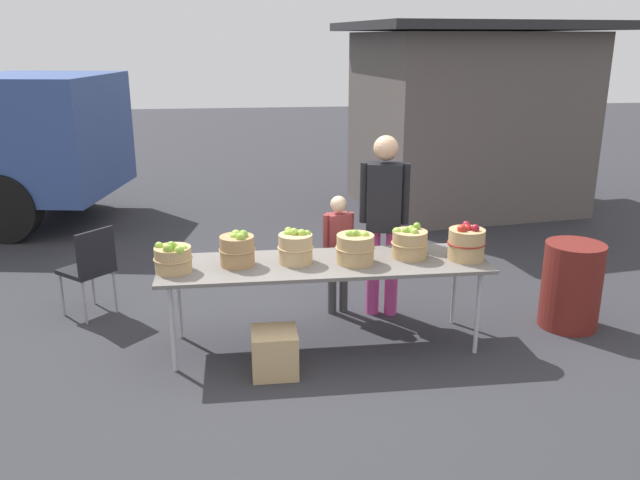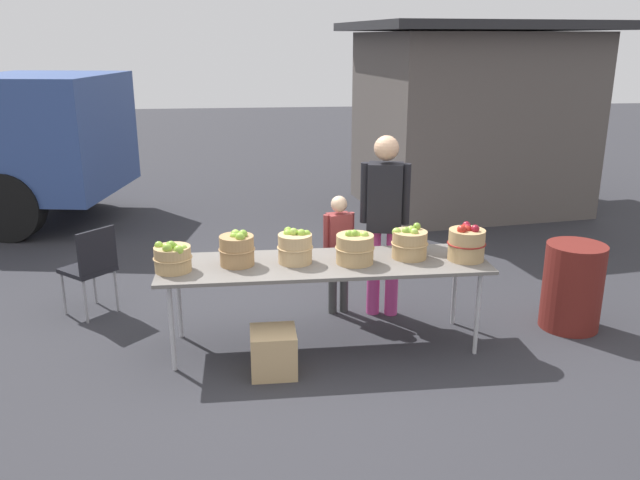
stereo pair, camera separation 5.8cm
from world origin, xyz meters
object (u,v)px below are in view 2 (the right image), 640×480
object	(u,v)px
apple_basket_green_3	(355,248)
child_customer	(339,245)
apple_basket_green_0	(173,257)
produce_crate	(273,352)
apple_basket_green_1	(237,249)
market_table	(324,266)
vendor_adult	(385,212)
folding_chair	(91,264)
trash_barrel	(572,286)
apple_basket_green_4	(409,243)
apple_basket_green_2	(295,247)
apple_basket_red_0	(466,243)

from	to	relation	value
apple_basket_green_3	child_customer	distance (m)	0.75
apple_basket_green_0	produce_crate	bearing A→B (deg)	-25.44
produce_crate	apple_basket_green_1	bearing A→B (deg)	119.72
market_table	vendor_adult	size ratio (longest dim) A/B	1.59
apple_basket_green_1	apple_basket_green_3	size ratio (longest dim) A/B	0.91
folding_chair	trash_barrel	size ratio (longest dim) A/B	1.10
apple_basket_green_4	apple_basket_green_2	bearing A→B (deg)	-179.28
folding_chair	market_table	bearing A→B (deg)	109.25
apple_basket_green_3	apple_basket_green_4	xyz separation A→B (m)	(0.48, 0.08, -0.00)
apple_basket_green_1	apple_basket_red_0	distance (m)	1.89
apple_basket_red_0	child_customer	bearing A→B (deg)	142.23
apple_basket_green_2	produce_crate	xyz separation A→B (m)	(-0.21, -0.46, -0.71)
folding_chair	apple_basket_red_0	bearing A→B (deg)	116.14
apple_basket_green_0	apple_basket_green_2	size ratio (longest dim) A/B	1.04
vendor_adult	produce_crate	world-z (taller)	vendor_adult
apple_basket_green_4	folding_chair	size ratio (longest dim) A/B	0.36
market_table	trash_barrel	bearing A→B (deg)	2.83
apple_basket_green_2	trash_barrel	size ratio (longest dim) A/B	0.38
folding_chair	produce_crate	world-z (taller)	folding_chair
apple_basket_green_2	folding_chair	size ratio (longest dim) A/B	0.35
market_table	apple_basket_green_4	bearing A→B (deg)	3.18
apple_basket_green_3	trash_barrel	distance (m)	2.07
apple_basket_green_3	apple_basket_green_0	bearing A→B (deg)	-178.80
apple_basket_red_0	trash_barrel	xyz separation A→B (m)	(1.07, 0.17, -0.50)
apple_basket_green_2	produce_crate	bearing A→B (deg)	-114.91
apple_basket_red_0	apple_basket_green_0	bearing A→B (deg)	-179.86
apple_basket_green_4	vendor_adult	size ratio (longest dim) A/B	0.18
apple_basket_green_3	folding_chair	xyz separation A→B (m)	(-2.32, 0.93, -0.37)
apple_basket_green_4	trash_barrel	size ratio (longest dim) A/B	0.40
market_table	apple_basket_green_2	xyz separation A→B (m)	(-0.24, 0.03, 0.17)
apple_basket_green_1	vendor_adult	world-z (taller)	vendor_adult
vendor_adult	trash_barrel	bearing A→B (deg)	178.08
apple_basket_green_0	apple_basket_green_3	size ratio (longest dim) A/B	0.95
apple_basket_green_0	apple_basket_green_2	bearing A→B (deg)	5.66
apple_basket_red_0	vendor_adult	size ratio (longest dim) A/B	0.19
child_customer	market_table	bearing A→B (deg)	59.34
apple_basket_green_1	trash_barrel	world-z (taller)	apple_basket_green_1
child_customer	produce_crate	bearing A→B (deg)	46.17
apple_basket_green_3	apple_basket_red_0	size ratio (longest dim) A/B	1.02
apple_basket_green_3	produce_crate	bearing A→B (deg)	-150.59
market_table	apple_basket_green_4	distance (m)	0.74
apple_basket_green_2	apple_basket_green_1	bearing A→B (deg)	-179.30
child_customer	folding_chair	distance (m)	2.31
apple_basket_green_0	trash_barrel	size ratio (longest dim) A/B	0.39
apple_basket_green_1	child_customer	world-z (taller)	child_customer
apple_basket_green_0	apple_basket_green_1	size ratio (longest dim) A/B	1.04
apple_basket_green_0	child_customer	world-z (taller)	child_customer
apple_basket_green_1	vendor_adult	bearing A→B (deg)	23.39
apple_basket_red_0	child_customer	distance (m)	1.24
produce_crate	apple_basket_red_0	bearing A→B (deg)	12.75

